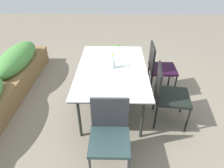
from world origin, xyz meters
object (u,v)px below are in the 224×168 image
chair_near_right (159,66)px  planter_box (2,86)px  chair_end_left (110,132)px  potted_plant (116,55)px  dining_table (112,70)px  flower_vase (113,62)px  chair_near_left (167,93)px

chair_near_right → planter_box: 2.68m
chair_end_left → potted_plant: chair_end_left is taller
dining_table → potted_plant: size_ratio=3.27×
chair_end_left → flower_vase: 1.15m
dining_table → planter_box: (0.03, 1.85, -0.34)m
chair_near_right → planter_box: size_ratio=0.29×
chair_near_left → chair_end_left: bearing=-40.0°
dining_table → potted_plant: (1.36, -0.06, -0.39)m
chair_near_right → potted_plant: chair_near_right is taller
chair_near_left → flower_vase: 0.91m
chair_near_right → chair_near_left: size_ratio=1.02×
chair_near_right → chair_end_left: 1.69m
chair_near_right → flower_vase: bearing=-63.9°
chair_end_left → potted_plant: 2.48m
chair_near_right → potted_plant: size_ratio=1.80×
chair_near_right → chair_end_left: chair_near_right is taller
dining_table → chair_near_left: size_ratio=1.86×
flower_vase → chair_end_left: bearing=179.4°
planter_box → potted_plant: planter_box is taller
flower_vase → potted_plant: 1.45m
potted_plant → planter_box: bearing=125.0°
dining_table → chair_end_left: bearing=180.0°
chair_near_right → flower_vase: flower_vase is taller
potted_plant → chair_near_left: bearing=-156.8°
chair_near_right → chair_near_left: bearing=0.6°
dining_table → potted_plant: bearing=-2.5°
flower_vase → planter_box: flower_vase is taller
dining_table → chair_near_right: (0.38, -0.80, -0.12)m
dining_table → flower_vase: size_ratio=6.33×
chair_near_right → planter_box: (-0.35, 2.65, -0.22)m
chair_end_left → chair_near_left: chair_near_left is taller
chair_end_left → planter_box: size_ratio=0.28×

